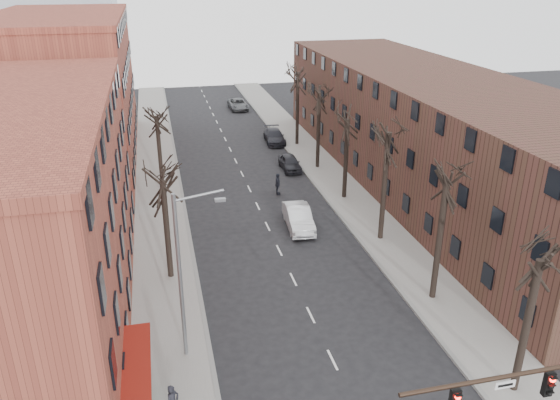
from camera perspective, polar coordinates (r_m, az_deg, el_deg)
sidewalk_left at (r=51.45m, az=-12.63°, el=1.68°), size 4.00×90.00×0.15m
sidewalk_right at (r=53.77m, az=4.64°, el=3.12°), size 4.00×90.00×0.15m
building_left_near at (r=31.80m, az=-27.17°, el=-2.44°), size 12.00×26.00×12.00m
building_left_far at (r=58.81m, az=-21.36°, el=10.38°), size 12.00×28.00×14.00m
building_right at (r=50.93m, az=15.21°, el=7.06°), size 12.00×50.00×10.00m
tree_right_a at (r=29.32m, az=23.15°, el=-17.82°), size 5.20×5.20×10.00m
tree_right_b at (r=34.60m, az=15.59°, el=-9.87°), size 5.20×5.20×10.80m
tree_right_c at (r=40.78m, az=10.41°, el=-4.06°), size 5.20×5.20×11.60m
tree_right_d at (r=47.51m, az=6.69°, el=0.19°), size 5.20×5.20×10.00m
tree_right_e at (r=54.58m, az=3.92°, el=3.36°), size 5.20×5.20×10.80m
tree_right_f at (r=61.88m, az=1.78°, el=5.79°), size 5.20×5.20×11.60m
tree_left_a at (r=36.09m, az=-11.30°, el=-7.95°), size 5.20×5.20×9.50m
tree_left_b at (r=50.54m, az=-12.14°, el=1.24°), size 5.20×5.20×9.50m
streetlight at (r=26.66m, az=-10.09°, el=-7.27°), size 2.45×0.22×9.03m
silver_sedan at (r=41.54m, az=1.93°, el=-1.86°), size 2.12×5.20×1.68m
parked_car_near at (r=53.77m, az=1.05°, el=3.92°), size 1.71×4.24×1.44m
parked_car_mid at (r=62.41m, az=-0.59°, el=6.67°), size 2.43×5.25×1.49m
parked_car_far at (r=78.22m, az=-4.41°, el=9.95°), size 2.55×5.25×1.44m
pedestrian_crossing at (r=47.62m, az=-0.24°, el=1.67°), size 0.61×1.19×1.94m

